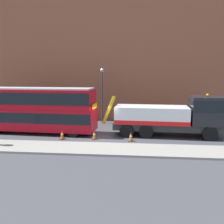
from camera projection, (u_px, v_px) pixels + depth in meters
name	position (u px, v px, depth m)	size (l,w,h in m)	color
ground_plane	(104.00, 135.00, 21.30)	(120.00, 120.00, 0.00)	#424247
near_kerb	(96.00, 149.00, 17.16)	(60.00, 2.80, 0.15)	gray
building_facade	(113.00, 48.00, 27.36)	(60.00, 1.50, 16.00)	#935138
recovery_tow_truck	(173.00, 116.00, 20.70)	(10.20, 3.12, 3.67)	#2D2D2D
double_decker_bus	(34.00, 108.00, 21.84)	(11.14, 3.14, 4.06)	#B70C19
traffic_cone_near_bus	(62.00, 135.00, 19.92)	(0.36, 0.36, 0.72)	orange
traffic_cone_midway	(94.00, 135.00, 19.92)	(0.36, 0.36, 0.72)	orange
traffic_cone_near_truck	(131.00, 137.00, 19.36)	(0.36, 0.36, 0.72)	orange
street_lamp	(102.00, 91.00, 26.00)	(0.36, 0.36, 5.83)	#38383D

